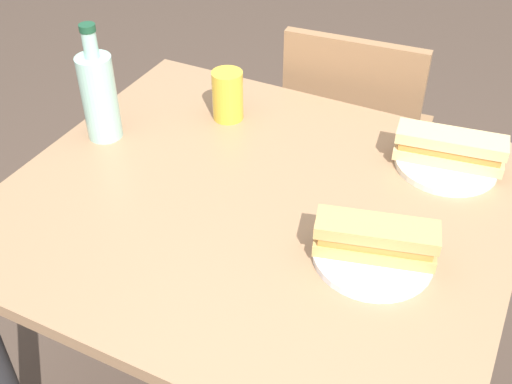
{
  "coord_description": "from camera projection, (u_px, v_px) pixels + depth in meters",
  "views": [
    {
      "loc": [
        0.44,
        -0.9,
        1.56
      ],
      "look_at": [
        0.0,
        0.0,
        0.76
      ],
      "focal_mm": 44.13,
      "sensor_mm": 36.0,
      "label": 1
    }
  ],
  "objects": [
    {
      "name": "plate_far",
      "position": [
        446.0,
        163.0,
        1.38
      ],
      "size": [
        0.22,
        0.22,
        0.01
      ],
      "primitive_type": "cylinder",
      "color": "silver",
      "rests_on": "dining_table"
    },
    {
      "name": "baguette_sandwich_near",
      "position": [
        376.0,
        238.0,
        1.13
      ],
      "size": [
        0.23,
        0.12,
        0.07
      ],
      "color": "tan",
      "rests_on": "plate_near"
    },
    {
      "name": "chair_far",
      "position": [
        353.0,
        140.0,
        1.89
      ],
      "size": [
        0.43,
        0.43,
        0.86
      ],
      "color": "#936B47",
      "rests_on": "ground"
    },
    {
      "name": "beer_glass",
      "position": [
        228.0,
        95.0,
        1.5
      ],
      "size": [
        0.07,
        0.07,
        0.12
      ],
      "primitive_type": "cylinder",
      "color": "gold",
      "rests_on": "dining_table"
    },
    {
      "name": "dining_table",
      "position": [
        256.0,
        240.0,
        1.36
      ],
      "size": [
        1.02,
        0.9,
        0.74
      ],
      "color": "#997251",
      "rests_on": "ground"
    },
    {
      "name": "knife_far",
      "position": [
        444.0,
        145.0,
        1.42
      ],
      "size": [
        0.18,
        0.03,
        0.01
      ],
      "color": "silver",
      "rests_on": "plate_far"
    },
    {
      "name": "knife_near",
      "position": [
        369.0,
        233.0,
        1.19
      ],
      "size": [
        0.17,
        0.09,
        0.01
      ],
      "color": "silver",
      "rests_on": "plate_near"
    },
    {
      "name": "water_bottle",
      "position": [
        99.0,
        95.0,
        1.41
      ],
      "size": [
        0.08,
        0.08,
        0.28
      ],
      "color": "#99C6B7",
      "rests_on": "dining_table"
    },
    {
      "name": "plate_near",
      "position": [
        373.0,
        255.0,
        1.16
      ],
      "size": [
        0.22,
        0.22,
        0.01
      ],
      "primitive_type": "cylinder",
      "color": "white",
      "rests_on": "dining_table"
    },
    {
      "name": "baguette_sandwich_far",
      "position": [
        450.0,
        148.0,
        1.35
      ],
      "size": [
        0.24,
        0.1,
        0.07
      ],
      "color": "#DBB77A",
      "rests_on": "plate_far"
    }
  ]
}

